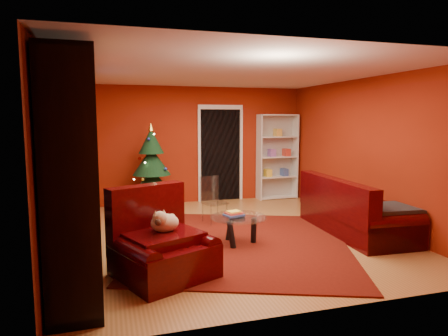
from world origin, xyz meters
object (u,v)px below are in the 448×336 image
object	(u,v)px
white_bookshelf	(277,157)
armchair	(164,242)
gift_box_red	(175,199)
sofa	(356,205)
media_unit	(77,169)
dog	(165,223)
coffee_table	(238,230)
rug	(246,243)
gift_box_green	(170,202)
acrylic_chair	(214,203)
christmas_tree	(152,168)

from	to	relation	value
white_bookshelf	armchair	xyz separation A→B (m)	(-3.24, -4.03, -0.56)
gift_box_red	sofa	xyz separation A→B (m)	(2.52, -3.07, 0.36)
media_unit	dog	size ratio (longest dim) A/B	8.22
media_unit	dog	world-z (taller)	media_unit
white_bookshelf	armchair	distance (m)	5.21
dog	coffee_table	xyz separation A→B (m)	(1.22, 0.87, -0.42)
dog	media_unit	bearing A→B (deg)	127.21
gift_box_red	dog	world-z (taller)	dog
media_unit	coffee_table	xyz separation A→B (m)	(2.23, 0.31, -1.04)
sofa	coffee_table	world-z (taller)	sofa
rug	dog	world-z (taller)	dog
gift_box_green	acrylic_chair	bearing A→B (deg)	-67.76
armchair	sofa	world-z (taller)	sofa
white_bookshelf	dog	world-z (taller)	white_bookshelf
gift_box_green	sofa	xyz separation A→B (m)	(2.68, -2.67, 0.33)
white_bookshelf	christmas_tree	bearing A→B (deg)	-172.96
rug	coffee_table	xyz separation A→B (m)	(-0.11, 0.01, 0.21)
rug	sofa	size ratio (longest dim) A/B	1.60
white_bookshelf	armchair	size ratio (longest dim) A/B	1.85
gift_box_green	armchair	world-z (taller)	armchair
gift_box_red	coffee_table	world-z (taller)	coffee_table
rug	armchair	bearing A→B (deg)	-145.81
dog	acrylic_chair	bearing A→B (deg)	37.16
gift_box_green	white_bookshelf	bearing A→B (deg)	8.41
coffee_table	acrylic_chair	xyz separation A→B (m)	(-0.03, 1.28, 0.16)
coffee_table	acrylic_chair	bearing A→B (deg)	91.23
gift_box_red	sofa	size ratio (longest dim) A/B	0.10
dog	christmas_tree	bearing A→B (deg)	62.39
christmas_tree	dog	size ratio (longest dim) A/B	4.54
christmas_tree	white_bookshelf	world-z (taller)	white_bookshelf
gift_box_red	white_bookshelf	world-z (taller)	white_bookshelf
gift_box_red	coffee_table	size ratio (longest dim) A/B	0.27
christmas_tree	acrylic_chair	size ratio (longest dim) A/B	2.38
media_unit	white_bookshelf	xyz separation A→B (m)	(4.22, 3.41, -0.27)
gift_box_green	acrylic_chair	xyz separation A→B (m)	(0.59, -1.43, 0.24)
christmas_tree	coffee_table	bearing A→B (deg)	-69.82
gift_box_green	coffee_table	xyz separation A→B (m)	(0.61, -2.71, 0.08)
christmas_tree	gift_box_red	size ratio (longest dim) A/B	8.09
white_bookshelf	armchair	bearing A→B (deg)	-129.78
white_bookshelf	acrylic_chair	bearing A→B (deg)	-139.07
coffee_table	acrylic_chair	size ratio (longest dim) A/B	1.10
acrylic_chair	armchair	bearing A→B (deg)	-133.97
dog	gift_box_red	bearing A→B (deg)	55.26
rug	acrylic_chair	world-z (taller)	acrylic_chair
dog	coffee_table	world-z (taller)	dog
rug	white_bookshelf	size ratio (longest dim) A/B	1.72
white_bookshelf	dog	xyz separation A→B (m)	(-3.22, -3.97, -0.35)
rug	gift_box_green	bearing A→B (deg)	104.94
media_unit	sofa	world-z (taller)	media_unit
coffee_table	white_bookshelf	bearing A→B (deg)	57.19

